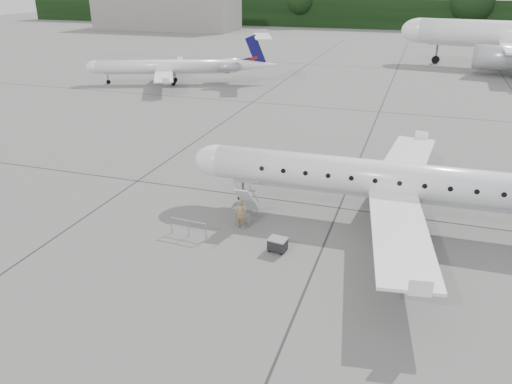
% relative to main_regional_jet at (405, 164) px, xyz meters
% --- Properties ---
extents(ground, '(320.00, 320.00, 0.00)m').
position_rel_main_regional_jet_xyz_m(ground, '(-0.19, -5.22, -3.75)').
color(ground, slate).
rests_on(ground, ground).
extents(treeline, '(260.00, 4.00, 8.00)m').
position_rel_main_regional_jet_xyz_m(treeline, '(-0.19, 124.78, 0.25)').
color(treeline, black).
rests_on(treeline, ground).
extents(terminal_building, '(40.00, 14.00, 10.00)m').
position_rel_main_regional_jet_xyz_m(terminal_building, '(-70.19, 104.78, 1.25)').
color(terminal_building, gray).
rests_on(terminal_building, ground).
extents(main_regional_jet, '(29.69, 21.67, 7.50)m').
position_rel_main_regional_jet_xyz_m(main_regional_jet, '(0.00, 0.00, 0.00)').
color(main_regional_jet, white).
rests_on(main_regional_jet, ground).
extents(airstair, '(0.90, 2.29, 2.35)m').
position_rel_main_regional_jet_xyz_m(airstair, '(-8.76, -2.42, -2.58)').
color(airstair, white).
rests_on(airstair, ground).
extents(passenger, '(0.67, 0.45, 1.81)m').
position_rel_main_regional_jet_xyz_m(passenger, '(-8.74, -3.70, -2.84)').
color(passenger, olive).
rests_on(passenger, ground).
extents(safety_railing, '(2.20, 0.22, 1.00)m').
position_rel_main_regional_jet_xyz_m(safety_railing, '(-11.20, -5.60, -3.25)').
color(safety_railing, '#93959B').
rests_on(safety_railing, ground).
extents(baggage_cart, '(1.02, 0.87, 0.81)m').
position_rel_main_regional_jet_xyz_m(baggage_cart, '(-5.93, -5.61, -3.35)').
color(baggage_cart, '#232325').
rests_on(baggage_cart, ground).
extents(bg_regional_left, '(29.18, 25.18, 6.43)m').
position_rel_main_regional_jet_xyz_m(bg_regional_left, '(-33.18, 34.10, -0.53)').
color(bg_regional_left, white).
rests_on(bg_regional_left, ground).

